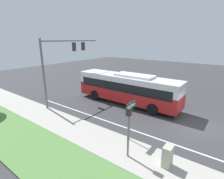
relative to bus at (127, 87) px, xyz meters
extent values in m
plane|color=#38383A|center=(-1.02, -7.17, -1.80)|extent=(80.00, 80.00, 0.00)
cube|color=#ADA89E|center=(-7.22, -7.17, -1.74)|extent=(2.80, 80.00, 0.12)
cube|color=silver|center=(-4.62, -7.17, -1.80)|extent=(0.14, 30.00, 0.01)
cube|color=red|center=(0.00, 0.01, -0.67)|extent=(2.42, 11.34, 1.44)
cube|color=white|center=(0.00, 0.01, 0.64)|extent=(2.42, 11.34, 1.18)
cube|color=black|center=(0.00, 0.01, 0.23)|extent=(2.46, 10.43, 0.89)
cube|color=white|center=(0.00, -0.84, 1.35)|extent=(1.69, 3.97, 0.24)
cylinder|color=black|center=(-1.16, 3.53, -1.26)|extent=(0.28, 1.10, 1.10)
cylinder|color=black|center=(1.16, 3.53, -1.26)|extent=(0.28, 1.10, 1.10)
cylinder|color=black|center=(-1.16, -3.50, -1.26)|extent=(0.28, 1.10, 1.10)
cylinder|color=black|center=(1.16, -3.50, -1.26)|extent=(0.28, 1.10, 1.10)
cylinder|color=slate|center=(-6.07, 5.43, 1.57)|extent=(0.20, 0.20, 6.75)
cylinder|color=slate|center=(-2.40, 5.43, 4.70)|extent=(7.32, 0.14, 0.14)
cube|color=#2D2D2D|center=(-2.16, 5.43, 4.08)|extent=(0.32, 0.28, 0.90)
sphere|color=red|center=(-2.16, 5.25, 3.83)|extent=(0.18, 0.18, 0.18)
cube|color=#2D2D2D|center=(-0.82, 5.43, 4.08)|extent=(0.32, 0.28, 0.90)
sphere|color=red|center=(-0.82, 5.25, 3.83)|extent=(0.18, 0.18, 0.18)
cylinder|color=slate|center=(-7.58, -4.86, -0.24)|extent=(0.12, 0.12, 3.12)
cube|color=#2D2D2D|center=(-7.58, -4.86, 1.10)|extent=(0.28, 0.24, 0.44)
sphere|color=red|center=(-7.58, -5.01, 1.10)|extent=(0.14, 0.14, 0.14)
cylinder|color=slate|center=(-6.04, -4.02, -0.39)|extent=(0.08, 0.08, 2.82)
cube|color=#145B2D|center=(-5.93, -4.02, 0.74)|extent=(1.14, 0.03, 0.46)
cube|color=white|center=(-5.93, -4.04, 0.74)|extent=(0.97, 0.01, 0.16)
cube|color=#B7B29E|center=(-7.02, -6.98, -1.10)|extent=(0.62, 0.44, 1.17)
camera|label=1|loc=(-15.10, -9.36, 4.89)|focal=28.00mm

